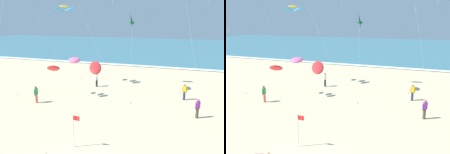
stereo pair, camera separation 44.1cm
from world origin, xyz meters
The scene contains 10 objects.
ocean_water centered at (0.00, 59.04, 0.04)m, with size 160.00×60.00×0.08m, color teal.
shoreline_foam centered at (0.00, 29.34, 0.09)m, with size 160.00×1.30×0.01m, color white.
kite_delta_charcoal_near centered at (-1.28, 15.08, 7.32)m, with size 1.29×4.18×8.05m.
kite_arc_golden_high centered at (-9.12, 15.55, 8.69)m, with size 2.97×4.43×9.04m.
kite_arc_rose_close centered at (-0.22, 0.90, 5.53)m, with size 2.63×2.46×5.87m.
bystander_purple_top centered at (5.37, 10.16, 0.81)m, with size 0.38×0.37×1.59m.
bystander_yellow_top centered at (4.22, 14.28, 0.81)m, with size 0.50×0.22×1.59m.
bystander_white_top centered at (-5.48, 15.82, 0.81)m, with size 0.22×0.50×1.59m.
bystander_green_top centered at (-8.66, 9.00, 0.81)m, with size 0.22×0.50×1.59m.
lifeguard_flag centered at (-1.62, 3.17, 1.27)m, with size 0.44×0.05×2.10m.
Camera 1 is at (4.67, -8.20, 7.50)m, focal length 37.68 mm.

